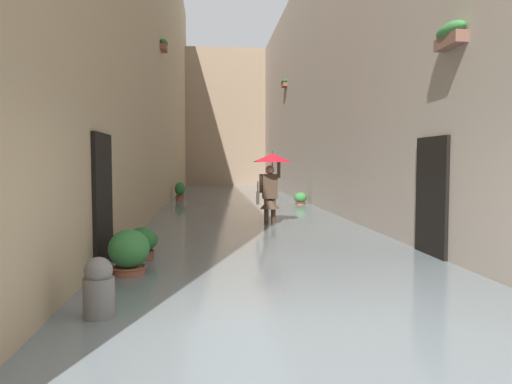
% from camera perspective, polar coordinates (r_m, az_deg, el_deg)
% --- Properties ---
extents(ground_plane, '(71.63, 71.63, 0.00)m').
position_cam_1_polar(ground_plane, '(18.50, -2.12, -1.94)').
color(ground_plane, gray).
extents(flood_water, '(6.18, 34.65, 0.19)m').
position_cam_1_polar(flood_water, '(18.49, -2.12, -1.64)').
color(flood_water, slate).
rests_on(flood_water, ground_plane).
extents(building_facade_left, '(2.04, 32.65, 9.40)m').
position_cam_1_polar(building_facade_left, '(19.18, 8.86, 12.30)').
color(building_facade_left, '#A89989').
rests_on(building_facade_left, ground_plane).
extents(building_facade_right, '(2.04, 32.65, 12.01)m').
position_cam_1_polar(building_facade_right, '(19.03, -13.48, 16.32)').
color(building_facade_right, tan).
rests_on(building_facade_right, ground_plane).
extents(building_facade_far, '(8.98, 1.80, 9.45)m').
position_cam_1_polar(building_facade_far, '(33.75, -3.66, 8.58)').
color(building_facade_far, gray).
rests_on(building_facade_far, ground_plane).
extents(person_wading, '(1.01, 1.01, 2.06)m').
position_cam_1_polar(person_wading, '(12.33, 1.79, 2.05)').
color(person_wading, '#4C4233').
rests_on(person_wading, ground_plane).
extents(potted_plant_far_right, '(0.44, 0.44, 0.92)m').
position_cam_1_polar(potted_plant_far_right, '(20.51, -8.99, -0.06)').
color(potted_plant_far_right, '#9E563D').
rests_on(potted_plant_far_right, ground_plane).
extents(potted_plant_near_right, '(0.53, 0.53, 0.71)m').
position_cam_1_polar(potted_plant_near_right, '(8.11, -13.40, -6.30)').
color(potted_plant_near_right, brown).
rests_on(potted_plant_near_right, ground_plane).
extents(potted_plant_near_left, '(0.48, 0.48, 0.64)m').
position_cam_1_polar(potted_plant_near_left, '(18.09, 5.28, -0.94)').
color(potted_plant_near_left, '#9E563D').
rests_on(potted_plant_near_left, ground_plane).
extents(potted_plant_mid_right, '(0.57, 0.57, 0.83)m').
position_cam_1_polar(potted_plant_mid_right, '(7.06, -14.79, -7.32)').
color(potted_plant_mid_right, '#9E563D').
rests_on(potted_plant_mid_right, ground_plane).
extents(mooring_bollard, '(0.31, 0.31, 0.81)m').
position_cam_1_polar(mooring_bollard, '(5.25, -18.09, -11.73)').
color(mooring_bollard, slate).
rests_on(mooring_bollard, ground_plane).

